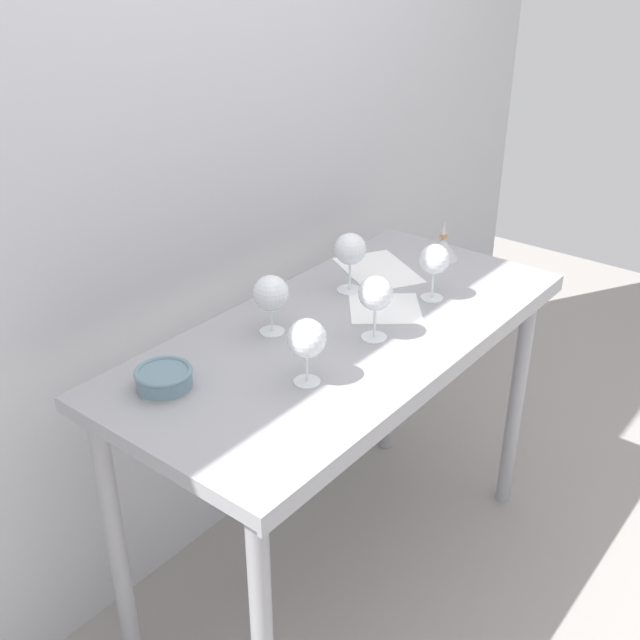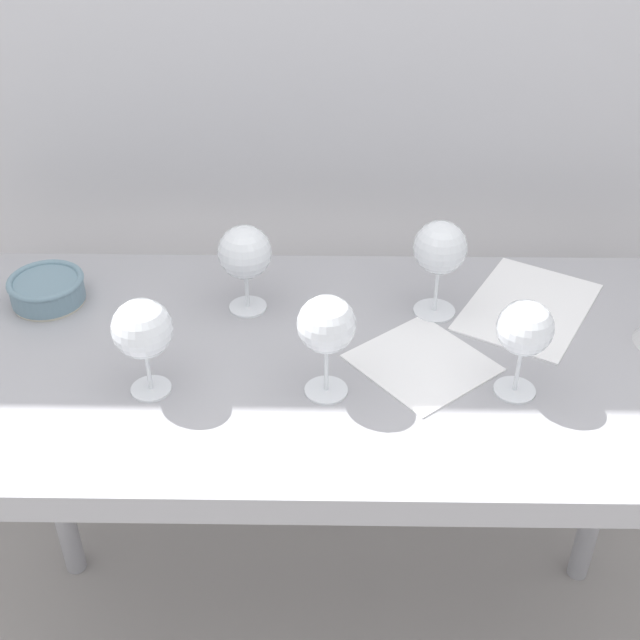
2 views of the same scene
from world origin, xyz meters
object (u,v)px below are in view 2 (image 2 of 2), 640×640
wine_glass_near_left (142,330)px  wine_glass_near_right (525,331)px  wine_glass_far_right (440,250)px  tasting_sheet_lower (422,363)px  tasting_sheet_upper (528,307)px  wine_glass_near_center (324,327)px  tasting_bowl (47,289)px  wine_glass_far_left (245,254)px

wine_glass_near_left → wine_glass_near_right: bearing=0.5°
wine_glass_far_right → tasting_sheet_lower: (-0.03, -0.15, -0.13)m
wine_glass_near_left → wine_glass_near_right: 0.58m
wine_glass_near_right → tasting_sheet_upper: 0.27m
wine_glass_near_center → wine_glass_far_right: size_ratio=0.98×
wine_glass_near_left → wine_glass_near_center: bearing=0.1°
wine_glass_near_left → wine_glass_far_right: bearing=25.4°
tasting_sheet_upper → tasting_bowl: 0.88m
wine_glass_near_center → tasting_sheet_upper: bearing=33.1°
wine_glass_near_left → wine_glass_far_left: wine_glass_near_left is taller
wine_glass_far_right → tasting_sheet_upper: size_ratio=0.65×
wine_glass_near_center → tasting_sheet_lower: (0.16, 0.07, -0.13)m
wine_glass_near_right → tasting_sheet_lower: bearing=154.2°
wine_glass_near_right → wine_glass_far_left: size_ratio=1.02×
tasting_sheet_upper → wine_glass_far_right: bearing=-145.2°
wine_glass_near_center → wine_glass_near_left: bearing=-179.9°
wine_glass_near_center → wine_glass_far_left: (-0.14, 0.23, -0.01)m
tasting_sheet_lower → wine_glass_far_left: bearing=113.1°
wine_glass_near_center → wine_glass_near_right: wine_glass_near_center is taller
wine_glass_far_right → tasting_sheet_upper: (0.17, 0.02, -0.13)m
wine_glass_near_left → wine_glass_far_right: (0.48, 0.23, 0.01)m
wine_glass_near_center → tasting_sheet_upper: (0.37, 0.24, -0.13)m
wine_glass_near_right → tasting_sheet_lower: (-0.14, 0.07, -0.12)m
wine_glass_near_right → wine_glass_far_right: bearing=116.0°
wine_glass_near_left → wine_glass_far_left: (0.14, 0.23, -0.00)m
tasting_sheet_lower → tasting_bowl: size_ratio=1.45×
wine_glass_far_right → wine_glass_far_left: bearing=178.7°
wine_glass_far_right → tasting_bowl: (-0.71, 0.02, -0.10)m
wine_glass_near_center → tasting_sheet_lower: wine_glass_near_center is taller
wine_glass_near_right → wine_glass_far_right: 0.25m
tasting_bowl → tasting_sheet_lower: bearing=-14.4°
wine_glass_far_left → wine_glass_far_right: 0.34m
tasting_bowl → wine_glass_near_center: bearing=-25.8°
wine_glass_near_left → tasting_sheet_lower: 0.46m
wine_glass_far_left → tasting_sheet_upper: wine_glass_far_left is taller
wine_glass_near_center → tasting_sheet_lower: 0.22m
wine_glass_near_left → wine_glass_far_right: wine_glass_far_right is taller
tasting_bowl → wine_glass_near_left: bearing=-46.9°
wine_glass_near_left → tasting_sheet_lower: size_ratio=0.84×
wine_glass_near_left → tasting_sheet_lower: (0.44, 0.07, -0.12)m
wine_glass_near_right → tasting_bowl: (-0.81, 0.24, -0.09)m
tasting_sheet_lower → wine_glass_near_right: bearing=-65.1°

